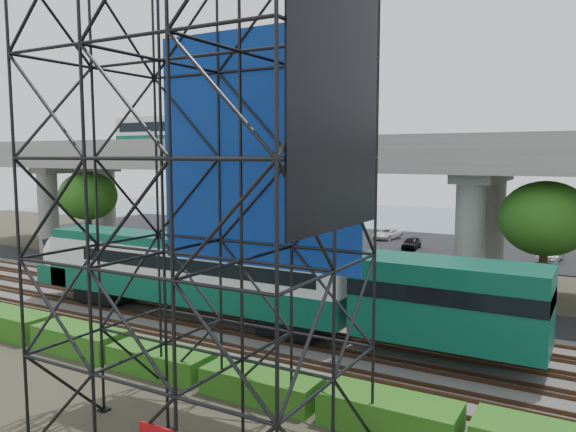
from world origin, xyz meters
The scene contains 13 objects.
ground centered at (0.00, 0.00, 0.00)m, with size 140.00×140.00×0.00m, color #474233.
ballast_bed centered at (0.00, 2.00, 0.10)m, with size 90.00×12.00×0.20m, color slate.
service_road centered at (0.00, 10.50, 0.04)m, with size 90.00×5.00×0.08m, color black.
parking_lot centered at (0.00, 34.00, 0.04)m, with size 90.00×18.00×0.08m, color black.
harbor_water centered at (0.00, 56.00, 0.01)m, with size 140.00×40.00×0.03m, color slate.
rail_tracks centered at (0.00, 2.00, 0.28)m, with size 90.00×9.52×0.16m.
commuter_train centered at (-0.54, 2.00, 2.88)m, with size 29.30×3.06×4.30m.
overpass centered at (-1.12, 16.00, 8.21)m, with size 80.00×12.00×12.40m.
scaffold_tower centered at (6.18, -7.98, 7.47)m, with size 9.36×6.36×15.00m.
hedge_strip centered at (1.01, -4.30, 0.56)m, with size 34.60×1.80×1.20m.
trees centered at (-4.67, 16.17, 5.57)m, with size 40.94×16.94×7.69m.
suv centered at (-2.45, 9.63, 0.76)m, with size 2.27×4.92×1.37m, color black.
parked_cars centered at (0.87, 33.72, 0.67)m, with size 35.75×9.41×1.29m.
Camera 1 is at (16.87, -21.41, 9.08)m, focal length 35.00 mm.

